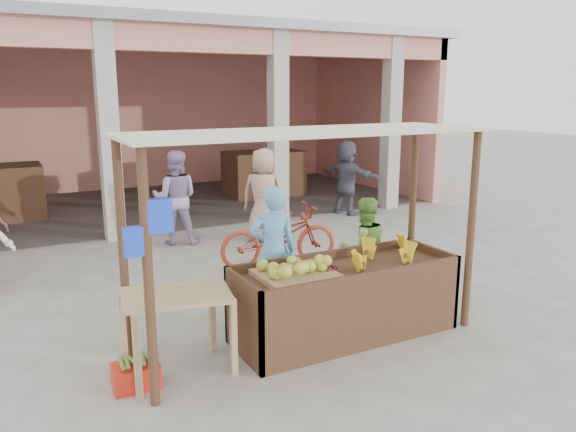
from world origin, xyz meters
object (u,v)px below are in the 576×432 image
motorcycle (279,235)px  side_table (177,307)px  vendor_green (364,246)px  red_crate (136,376)px  vendor_blue (273,246)px  fruit_stall (345,302)px

motorcycle → side_table: bearing=147.1°
vendor_green → red_crate: bearing=27.3°
side_table → vendor_blue: 1.86m
motorcycle → fruit_stall: bearing=179.4°
red_crate → fruit_stall: bearing=3.3°
vendor_green → motorcycle: vendor_green is taller
fruit_stall → side_table: (-1.98, 0.02, 0.31)m
red_crate → motorcycle: 4.03m
red_crate → motorcycle: motorcycle is taller
side_table → vendor_green: (2.84, 0.83, 0.04)m
motorcycle → vendor_green: bearing=-158.9°
vendor_blue → motorcycle: size_ratio=0.87×
red_crate → side_table: bearing=11.8°
side_table → motorcycle: size_ratio=0.58×
vendor_blue → side_table: bearing=48.3°
fruit_stall → motorcycle: 2.73m
side_table → red_crate: (-0.45, -0.08, -0.59)m
side_table → vendor_blue: vendor_blue is taller
side_table → vendor_blue: (1.56, 0.99, 0.17)m
vendor_blue → motorcycle: bearing=-103.3°
side_table → vendor_green: 2.96m
motorcycle → red_crate: bearing=143.1°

